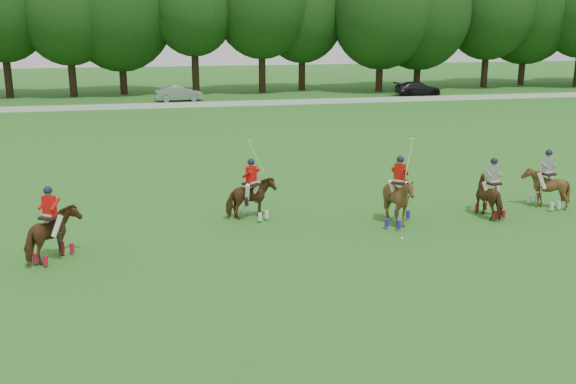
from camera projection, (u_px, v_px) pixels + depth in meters
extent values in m
plane|color=#23621C|center=(330.00, 278.00, 17.91)|extent=(180.00, 180.00, 0.00)
cylinder|color=black|center=(7.00, 71.00, 59.89)|extent=(0.70, 0.70, 4.98)
ellipsoid|color=black|center=(0.00, 6.00, 58.40)|extent=(8.80, 8.80, 10.12)
cylinder|color=black|center=(72.00, 72.00, 60.72)|extent=(0.70, 0.70, 4.64)
ellipsoid|color=black|center=(67.00, 10.00, 59.27)|extent=(8.80, 8.80, 10.13)
cylinder|color=black|center=(123.00, 72.00, 62.68)|extent=(0.70, 0.70, 4.31)
ellipsoid|color=black|center=(119.00, 7.00, 61.10)|extent=(10.67, 10.67, 12.27)
cylinder|color=black|center=(195.00, 67.00, 62.56)|extent=(0.70, 0.70, 5.24)
ellipsoid|color=black|center=(193.00, 7.00, 61.11)|extent=(8.06, 8.06, 9.26)
cylinder|color=black|center=(262.00, 66.00, 64.16)|extent=(0.70, 0.70, 5.19)
ellipsoid|color=black|center=(261.00, 2.00, 62.58)|extent=(9.50, 9.50, 10.92)
cylinder|color=black|center=(302.00, 68.00, 66.46)|extent=(0.70, 0.70, 4.48)
ellipsoid|color=black|center=(302.00, 14.00, 65.06)|extent=(8.60, 8.60, 9.89)
cylinder|color=black|center=(379.00, 70.00, 65.38)|extent=(0.70, 0.70, 4.21)
ellipsoid|color=black|center=(382.00, 10.00, 63.87)|extent=(10.11, 10.11, 11.63)
cylinder|color=black|center=(417.00, 70.00, 67.64)|extent=(0.70, 0.70, 4.07)
ellipsoid|color=black|center=(420.00, 11.00, 66.11)|extent=(10.46, 10.46, 12.03)
cylinder|color=black|center=(485.00, 65.00, 69.37)|extent=(0.70, 0.70, 4.79)
ellipsoid|color=black|center=(489.00, 8.00, 67.84)|extent=(9.47, 9.47, 10.89)
cylinder|color=black|center=(522.00, 65.00, 71.99)|extent=(0.70, 0.70, 4.44)
ellipsoid|color=black|center=(527.00, 7.00, 70.37)|extent=(10.84, 10.84, 12.47)
cube|color=white|center=(206.00, 104.00, 53.74)|extent=(120.00, 0.10, 0.44)
imported|color=#A1A1A6|center=(179.00, 94.00, 57.46)|extent=(4.34, 1.99, 1.38)
imported|color=black|center=(418.00, 88.00, 62.16)|extent=(4.55, 1.85, 1.32)
imported|color=#472812|center=(52.00, 235.00, 19.02)|extent=(1.74, 2.01, 1.56)
cube|color=black|center=(50.00, 217.00, 18.87)|extent=(0.68, 0.71, 0.08)
cylinder|color=tan|center=(43.00, 218.00, 19.00)|extent=(0.14, 0.19, 1.29)
imported|color=#472812|center=(252.00, 199.00, 23.07)|extent=(1.95, 1.92, 1.50)
cube|color=black|center=(251.00, 184.00, 22.93)|extent=(0.69, 0.71, 0.08)
cylinder|color=tan|center=(257.00, 157.00, 22.92)|extent=(0.51, 0.62, 1.08)
imported|color=#472812|center=(398.00, 200.00, 22.35)|extent=(2.11, 2.15, 1.78)
cube|color=black|center=(399.00, 182.00, 22.18)|extent=(0.69, 0.71, 0.08)
cylinder|color=tan|center=(409.00, 157.00, 21.82)|extent=(0.48, 0.64, 1.08)
imported|color=#472812|center=(491.00, 197.00, 23.35)|extent=(1.02, 1.83, 1.47)
cube|color=black|center=(492.00, 183.00, 23.21)|extent=(0.51, 0.61, 0.08)
cylinder|color=tan|center=(485.00, 186.00, 23.13)|extent=(0.06, 0.21, 1.29)
imported|color=#472812|center=(545.00, 188.00, 24.49)|extent=(1.53, 1.65, 1.54)
cube|color=black|center=(547.00, 173.00, 24.35)|extent=(0.56, 0.65, 0.08)
cylinder|color=tan|center=(541.00, 176.00, 24.24)|extent=(0.08, 0.21, 1.29)
sphere|color=white|center=(402.00, 238.00, 21.01)|extent=(0.09, 0.09, 0.09)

